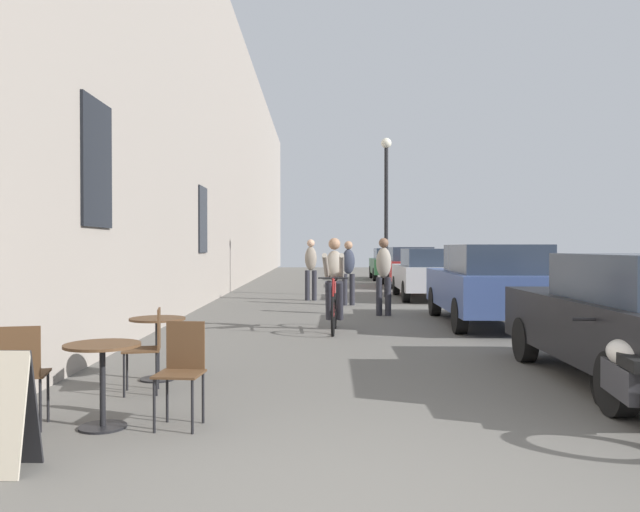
% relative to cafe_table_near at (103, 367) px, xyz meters
% --- Properties ---
extents(building_facade_left, '(0.54, 68.00, 9.97)m').
position_rel_cafe_table_near_xyz_m(building_facade_left, '(-1.37, 12.19, 4.46)').
color(building_facade_left, gray).
rests_on(building_facade_left, ground_plane).
extents(cafe_table_near, '(0.64, 0.64, 0.72)m').
position_rel_cafe_table_near_xyz_m(cafe_table_near, '(0.00, 0.00, 0.00)').
color(cafe_table_near, black).
rests_on(cafe_table_near, ground_plane).
extents(cafe_chair_near_toward_street, '(0.45, 0.45, 0.89)m').
position_rel_cafe_table_near_xyz_m(cafe_chair_near_toward_street, '(-0.65, -0.07, -0.00)').
color(cafe_chair_near_toward_street, black).
rests_on(cafe_chair_near_toward_street, ground_plane).
extents(cafe_chair_near_toward_wall, '(0.41, 0.41, 0.89)m').
position_rel_cafe_table_near_xyz_m(cafe_chair_near_toward_wall, '(0.66, 0.08, -0.00)').
color(cafe_chair_near_toward_wall, black).
rests_on(cafe_chair_near_toward_wall, ground_plane).
extents(cafe_table_mid, '(0.64, 0.64, 0.72)m').
position_rel_cafe_table_near_xyz_m(cafe_table_mid, '(-0.02, 1.95, 0.00)').
color(cafe_table_mid, black).
rests_on(cafe_table_mid, ground_plane).
extents(cafe_chair_mid_toward_street, '(0.45, 0.45, 0.89)m').
position_rel_cafe_table_near_xyz_m(cafe_chair_mid_toward_street, '(0.05, 1.30, -0.00)').
color(cafe_chair_mid_toward_street, black).
rests_on(cafe_chair_mid_toward_street, ground_plane).
extents(cyclist_on_bicycle, '(0.52, 1.76, 1.74)m').
position_rel_cafe_table_near_xyz_m(cyclist_on_bicycle, '(2.15, 6.21, 0.29)').
color(cyclist_on_bicycle, black).
rests_on(cyclist_on_bicycle, ground_plane).
extents(pedestrian_near, '(0.37, 0.28, 1.74)m').
position_rel_cafe_table_near_xyz_m(pedestrian_near, '(3.33, 8.75, 0.46)').
color(pedestrian_near, '#26262D').
rests_on(pedestrian_near, ground_plane).
extents(pedestrian_mid, '(0.38, 0.30, 1.70)m').
position_rel_cafe_table_near_xyz_m(pedestrian_mid, '(2.67, 11.27, 0.43)').
color(pedestrian_mid, '#26262D').
rests_on(pedestrian_mid, ground_plane).
extents(pedestrian_far, '(0.34, 0.25, 1.76)m').
position_rel_cafe_table_near_xyz_m(pedestrian_far, '(1.66, 12.80, 0.47)').
color(pedestrian_far, '#26262D').
rests_on(pedestrian_far, ground_plane).
extents(street_lamp, '(0.32, 0.32, 4.90)m').
position_rel_cafe_table_near_xyz_m(street_lamp, '(3.97, 14.09, 2.59)').
color(street_lamp, black).
rests_on(street_lamp, ground_plane).
extents(parked_car_nearest, '(1.83, 4.17, 1.47)m').
position_rel_cafe_table_near_xyz_m(parked_car_nearest, '(5.36, 1.56, 0.24)').
color(parked_car_nearest, black).
rests_on(parked_car_nearest, ground_plane).
extents(parked_car_second, '(2.02, 4.52, 1.59)m').
position_rel_cafe_table_near_xyz_m(parked_car_second, '(5.25, 7.12, 0.30)').
color(parked_car_second, '#384C84').
rests_on(parked_car_second, ground_plane).
extents(parked_car_third, '(1.87, 4.24, 1.49)m').
position_rel_cafe_table_near_xyz_m(parked_car_third, '(5.13, 13.35, 0.25)').
color(parked_car_third, '#B7B7BC').
rests_on(parked_car_third, ground_plane).
extents(parked_car_fourth, '(1.89, 4.35, 1.54)m').
position_rel_cafe_table_near_xyz_m(parked_car_fourth, '(5.38, 19.07, 0.28)').
color(parked_car_fourth, maroon).
rests_on(parked_car_fourth, ground_plane).
extents(parked_car_fifth, '(1.86, 4.22, 1.48)m').
position_rel_cafe_table_near_xyz_m(parked_car_fifth, '(5.29, 24.30, 0.25)').
color(parked_car_fifth, '#23512D').
rests_on(parked_car_fifth, ground_plane).
extents(parked_motorcycle, '(0.62, 2.14, 0.92)m').
position_rel_cafe_table_near_xyz_m(parked_motorcycle, '(4.49, -0.02, -0.12)').
color(parked_motorcycle, black).
rests_on(parked_motorcycle, ground_plane).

